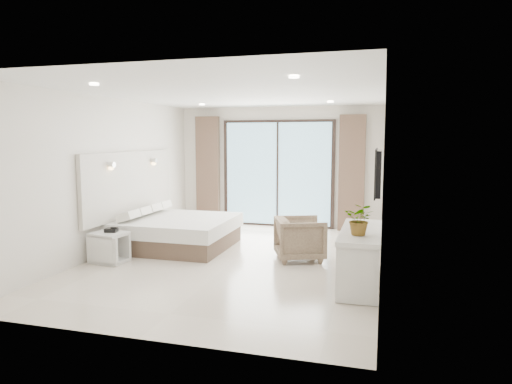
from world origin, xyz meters
TOP-DOWN VIEW (x-y plane):
  - ground at (0.00, 0.00)m, footprint 6.20×6.20m
  - room_shell at (-0.20, 0.79)m, footprint 4.62×6.22m
  - bed at (-1.33, 0.57)m, footprint 1.95×1.86m
  - nightstand at (-1.93, -0.68)m, footprint 0.59×0.52m
  - phone at (-1.90, -0.64)m, footprint 0.21×0.18m
  - console_desk at (2.04, -0.78)m, footprint 0.53×1.69m
  - plant at (2.04, -1.14)m, footprint 0.45×0.48m
  - armchair at (1.01, 0.32)m, footprint 0.93×0.96m

SIDE VIEW (x-z plane):
  - ground at x=0.00m, z-range 0.00..0.00m
  - nightstand at x=-1.93m, z-range 0.00..0.49m
  - bed at x=-1.33m, z-range -0.05..0.63m
  - armchair at x=1.01m, z-range 0.00..0.78m
  - phone at x=-1.90m, z-range 0.49..0.55m
  - console_desk at x=2.04m, z-range 0.18..0.95m
  - plant at x=2.04m, z-range 0.77..1.09m
  - room_shell at x=-0.20m, z-range 0.22..2.94m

